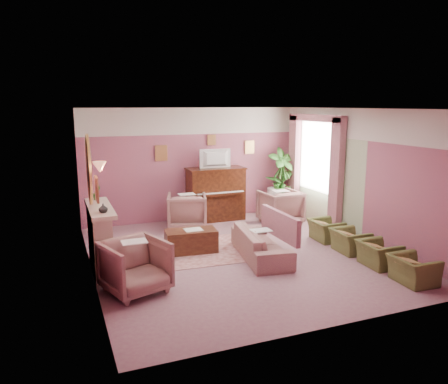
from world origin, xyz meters
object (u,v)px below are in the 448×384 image
object	(u,v)px
sofa	(261,238)
floral_armchair_left	(187,209)
floral_armchair_front	(135,264)
olive_chair_d	(326,227)
side_table	(277,201)
olive_chair_c	(350,237)
television	(216,157)
olive_chair_a	(413,266)
olive_chair_b	(379,250)
floral_armchair_right	(280,205)
coffee_table	(191,241)
piano	(216,194)

from	to	relation	value
sofa	floral_armchair_left	distance (m)	2.55
floral_armchair_front	sofa	bearing A→B (deg)	15.82
floral_armchair_left	olive_chair_d	distance (m)	3.21
olive_chair_d	side_table	size ratio (longest dim) A/B	0.99
olive_chair_c	side_table	size ratio (longest dim) A/B	0.99
television	olive_chair_c	distance (m)	3.85
olive_chair_a	olive_chair_b	xyz separation A→B (m)	(0.00, 0.82, 0.00)
television	floral_armchair_right	bearing A→B (deg)	-33.87
floral_armchair_front	olive_chair_b	distance (m)	4.31
coffee_table	sofa	distance (m)	1.40
piano	television	world-z (taller)	television
coffee_table	floral_armchair_right	distance (m)	2.93
television	olive_chair_b	size ratio (longest dim) A/B	1.16
piano	olive_chair_d	distance (m)	2.97
olive_chair_c	olive_chair_d	size ratio (longest dim) A/B	1.00
television	coffee_table	xyz separation A→B (m)	(-1.32, -2.10, -1.38)
sofa	floral_armchair_front	world-z (taller)	floral_armchair_front
coffee_table	olive_chair_b	bearing A→B (deg)	-33.97
sofa	floral_armchair_right	size ratio (longest dim) A/B	2.02
piano	olive_chair_b	distance (m)	4.44
coffee_table	olive_chair_a	bearing A→B (deg)	-43.66
floral_armchair_left	floral_armchair_right	world-z (taller)	same
television	olive_chair_d	distance (m)	3.19
sofa	olive_chair_d	world-z (taller)	sofa
coffee_table	sofa	xyz separation A→B (m)	(1.16, -0.77, 0.15)
olive_chair_c	side_table	xyz separation A→B (m)	(0.12, 3.26, 0.05)
piano	sofa	xyz separation A→B (m)	(-0.17, -2.92, -0.27)
floral_armchair_right	television	bearing A→B (deg)	146.13
piano	coffee_table	bearing A→B (deg)	-121.58
floral_armchair_right	olive_chair_b	size ratio (longest dim) A/B	1.33
sofa	olive_chair_c	distance (m)	1.81
olive_chair_d	sofa	bearing A→B (deg)	-166.06
olive_chair_c	olive_chair_d	distance (m)	0.82
floral_armchair_right	olive_chair_d	distance (m)	1.57
olive_chair_c	side_table	distance (m)	3.27
side_table	olive_chair_b	bearing A→B (deg)	-91.69
olive_chair_b	olive_chair_c	world-z (taller)	same
piano	olive_chair_d	world-z (taller)	piano
television	floral_armchair_front	distance (m)	4.62
television	olive_chair_a	world-z (taller)	television
sofa	floral_armchair_left	size ratio (longest dim) A/B	2.02
piano	floral_armchair_right	xyz separation A→B (m)	(1.33, -0.94, -0.19)
sofa	floral_armchair_front	size ratio (longest dim) A/B	2.02
olive_chair_a	olive_chair_b	size ratio (longest dim) A/B	1.00
coffee_table	olive_chair_c	world-z (taller)	olive_chair_c
piano	olive_chair_c	bearing A→B (deg)	-64.14
floral_armchair_right	olive_chair_a	distance (m)	4.01
olive_chair_c	olive_chair_b	bearing A→B (deg)	-90.00
sofa	olive_chair_a	bearing A→B (deg)	-48.80
sofa	floral_armchair_right	distance (m)	2.48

